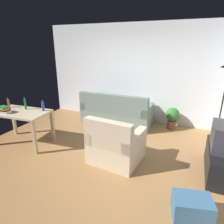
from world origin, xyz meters
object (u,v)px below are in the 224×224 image
(armchair, at_px, (115,146))
(bottle_amber, at_px, (8,103))
(storage_box, at_px, (192,208))
(desk, at_px, (21,116))
(bottle_blue, at_px, (43,106))
(potted_plant, at_px, (172,117))
(book_stack, at_px, (4,110))
(couch, at_px, (116,114))
(tv_stand, at_px, (221,162))
(bottle_green, at_px, (25,104))

(armchair, height_order, bottle_amber, bottle_amber)
(storage_box, relative_size, bottle_amber, 2.08)
(desk, bearing_deg, bottle_blue, 23.93)
(potted_plant, xyz_separation_m, book_stack, (-3.21, -2.36, 0.50))
(storage_box, xyz_separation_m, book_stack, (-3.81, 0.51, 0.68))
(storage_box, distance_m, book_stack, 3.90)
(couch, relative_size, potted_plant, 3.33)
(desk, height_order, potted_plant, desk)
(potted_plant, distance_m, bottle_amber, 4.05)
(armchair, bearing_deg, desk, 8.95)
(bottle_amber, relative_size, bottle_blue, 0.98)
(armchair, relative_size, bottle_blue, 4.14)
(potted_plant, relative_size, bottle_blue, 2.42)
(tv_stand, height_order, storage_box, tv_stand)
(couch, height_order, armchair, same)
(bottle_green, bearing_deg, storage_box, -13.65)
(couch, bearing_deg, bottle_green, 48.42)
(armchair, xyz_separation_m, bottle_blue, (-1.74, 0.10, 0.54))
(bottle_amber, distance_m, book_stack, 0.39)
(book_stack, bearing_deg, bottle_amber, 127.43)
(tv_stand, relative_size, bottle_green, 3.95)
(tv_stand, bearing_deg, bottle_amber, 94.25)
(bottle_green, bearing_deg, potted_plant, 33.99)
(potted_plant, relative_size, book_stack, 2.28)
(tv_stand, xyz_separation_m, armchair, (-1.81, -0.31, 0.08))
(couch, bearing_deg, armchair, 111.39)
(bottle_blue, xyz_separation_m, book_stack, (-0.66, -0.43, -0.03))
(potted_plant, height_order, armchair, armchair)
(bottle_green, relative_size, book_stack, 1.12)
(storage_box, relative_size, bottle_green, 1.72)
(storage_box, distance_m, bottle_amber, 4.19)
(bottle_amber, xyz_separation_m, bottle_green, (0.47, 0.04, 0.02))
(tv_stand, distance_m, armchair, 1.84)
(bottle_green, bearing_deg, bottle_amber, -174.54)
(armchair, bearing_deg, book_stack, 13.19)
(bottle_blue, relative_size, book_stack, 0.94)
(potted_plant, relative_size, bottle_amber, 2.47)
(couch, bearing_deg, tv_stand, 150.43)
(storage_box, bearing_deg, armchair, 148.99)
(storage_box, height_order, bottle_amber, bottle_amber)
(couch, height_order, bottle_blue, bottle_blue)
(couch, relative_size, storage_box, 3.95)
(tv_stand, height_order, bottle_amber, bottle_amber)
(couch, bearing_deg, storage_box, 128.99)
(tv_stand, bearing_deg, armchair, 99.82)
(potted_plant, distance_m, storage_box, 2.95)
(armchair, relative_size, book_stack, 3.91)
(book_stack, bearing_deg, storage_box, -7.69)
(storage_box, height_order, bottle_blue, bottle_blue)
(bottle_amber, height_order, book_stack, bottle_amber)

